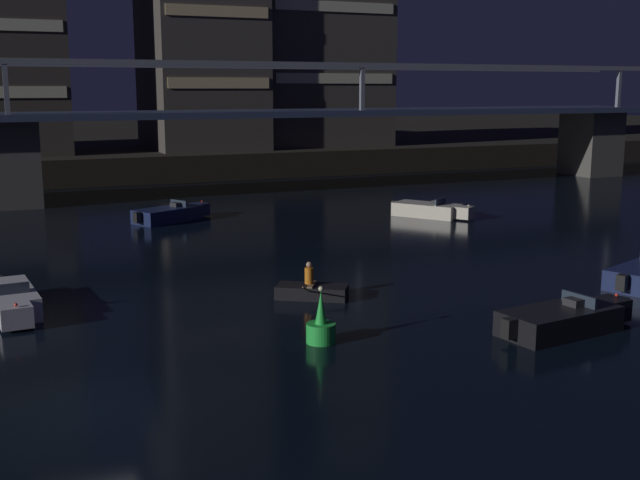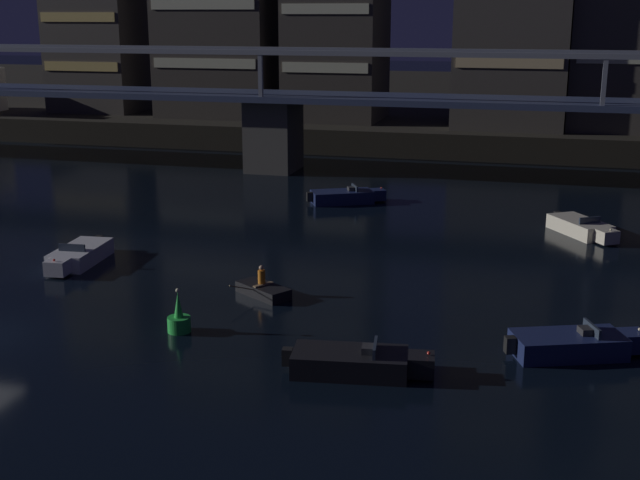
{
  "view_description": "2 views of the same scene",
  "coord_description": "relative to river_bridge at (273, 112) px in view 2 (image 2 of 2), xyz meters",
  "views": [
    {
      "loc": [
        -1.99,
        -18.66,
        7.59
      ],
      "look_at": [
        10.99,
        11.43,
        1.34
      ],
      "focal_mm": 44.79,
      "sensor_mm": 36.0,
      "label": 1
    },
    {
      "loc": [
        20.32,
        -25.4,
        11.87
      ],
      "look_at": [
        10.21,
        12.55,
        1.3
      ],
      "focal_mm": 47.15,
      "sensor_mm": 36.0,
      "label": 2
    }
  ],
  "objects": [
    {
      "name": "far_riverbank",
      "position": [
        0.0,
        48.01,
        -3.48
      ],
      "size": [
        240.0,
        80.0,
        2.2
      ],
      "primitive_type": "cube",
      "color": "black",
      "rests_on": "ground"
    },
    {
      "name": "river_bridge",
      "position": [
        0.0,
        0.0,
        0.0
      ],
      "size": [
        102.08,
        6.4,
        9.38
      ],
      "color": "#4C4944",
      "rests_on": "ground"
    },
    {
      "name": "speedboat_near_left",
      "position": [
        8.15,
        -10.12,
        -4.17
      ],
      "size": [
        4.93,
        3.42,
        1.16
      ],
      "color": "#19234C",
      "rests_on": "ground"
    },
    {
      "name": "speedboat_near_center",
      "position": [
        22.78,
        -14.76,
        -4.17
      ],
      "size": [
        3.82,
        4.78,
        1.16
      ],
      "color": "beige",
      "rests_on": "ground"
    },
    {
      "name": "speedboat_mid_left",
      "position": [
        14.69,
        -36.29,
        -4.17
      ],
      "size": [
        5.23,
        2.31,
        1.16
      ],
      "color": "black",
      "rests_on": "ground"
    },
    {
      "name": "speedboat_mid_center",
      "position": [
        -1.37,
        -26.96,
        -4.17
      ],
      "size": [
        2.11,
        5.23,
        1.16
      ],
      "color": "silver",
      "rests_on": "ground"
    },
    {
      "name": "speedboat_mid_right",
      "position": [
        21.9,
        -32.69,
        -4.17
      ],
      "size": [
        5.08,
        3.09,
        1.16
      ],
      "color": "#19234C",
      "rests_on": "ground"
    },
    {
      "name": "channel_buoy",
      "position": [
        7.22,
        -34.21,
        -4.11
      ],
      "size": [
        0.9,
        0.9,
        1.76
      ],
      "color": "green",
      "rests_on": "ground"
    },
    {
      "name": "dinghy_with_paddler",
      "position": [
        8.98,
        -29.29,
        -4.31
      ],
      "size": [
        2.78,
        2.7,
        1.36
      ],
      "color": "black",
      "rests_on": "ground"
    }
  ]
}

